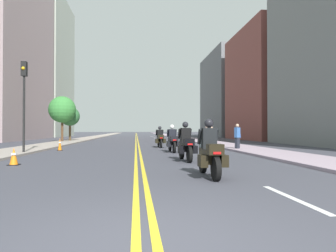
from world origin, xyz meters
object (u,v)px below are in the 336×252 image
Objects in this scene: traffic_light_near at (24,91)px; pedestrian_1 at (212,135)px; traffic_cone_0 at (60,144)px; traffic_cone_1 at (14,156)px; street_tree_1 at (70,116)px; pedestrian_0 at (207,135)px; pedestrian_2 at (237,137)px; motorcycle_1 at (186,145)px; motorcycle_2 at (172,141)px; street_tree_0 at (62,110)px; motorcycle_0 at (210,154)px; motorcycle_3 at (160,139)px.

traffic_light_near reaches higher than pedestrian_1.
traffic_cone_1 is (0.27, -7.84, -0.08)m from traffic_cone_0.
pedestrian_0 is at bearing -24.46° from street_tree_1.
traffic_cone_0 is at bearing 140.26° from pedestrian_2.
motorcycle_1 is at bearing -160.88° from pedestrian_2.
motorcycle_2 is 0.44× the size of street_tree_0.
motorcycle_1 reaches higher than pedestrian_1.
motorcycle_1 is 4.93m from motorcycle_2.
motorcycle_1 is 1.34× the size of pedestrian_2.
street_tree_1 reaches higher than motorcycle_0.
pedestrian_1 is (12.02, 16.68, 0.52)m from traffic_cone_1.
motorcycle_0 is 26.55m from street_tree_0.
traffic_light_near reaches higher than street_tree_0.
pedestrian_0 is 1.03× the size of pedestrian_1.
traffic_light_near is at bearing -85.57° from street_tree_1.
street_tree_0 reaches higher than pedestrian_2.
motorcycle_2 is at bearing 160.35° from pedestrian_2.
pedestrian_1 is 0.33× the size of street_tree_0.
traffic_light_near reaches higher than motorcycle_2.
motorcycle_2 is 4.88m from motorcycle_3.
pedestrian_0 is 0.43× the size of street_tree_1.
street_tree_1 is (-2.90, 22.85, 2.52)m from traffic_cone_1.
pedestrian_2 is 20.29m from street_tree_0.
pedestrian_0 is at bearing 70.77° from motorcycle_1.
motorcycle_0 reaches higher than traffic_cone_1.
traffic_light_near is (-8.22, 4.45, 2.81)m from motorcycle_1.
traffic_cone_1 is at bearing 151.88° from motorcycle_0.
traffic_cone_1 is at bearing -88.02° from traffic_cone_0.
motorcycle_2 is 0.43× the size of traffic_light_near.
traffic_cone_0 is 14.45m from pedestrian_0.
pedestrian_0 is at bearing 63.68° from motorcycle_2.
traffic_light_near is at bearing 149.10° from motorcycle_1.
motorcycle_1 is 7.59m from pedestrian_2.
street_tree_1 is at bearing 78.80° from street_tree_0.
street_tree_0 reaches higher than pedestrian_1.
pedestrian_0 is 15.83m from street_tree_1.
motorcycle_2 is at bearing -17.22° from traffic_cone_0.
street_tree_0 reaches higher than street_tree_1.
street_tree_1 is (-14.92, 6.17, 2.01)m from pedestrian_1.
motorcycle_2 is at bearing 40.12° from traffic_cone_1.
street_tree_1 is at bearing 175.38° from pedestrian_1.
motorcycle_1 is 9.80m from motorcycle_3.
traffic_cone_1 is (-6.69, -0.74, -0.34)m from motorcycle_1.
motorcycle_1 is at bearing -63.69° from street_tree_0.
traffic_light_near is at bearing -179.36° from motorcycle_2.
traffic_cone_0 is 4.25m from traffic_light_near.
motorcycle_3 is 1.26× the size of pedestrian_2.
street_tree_1 reaches higher than traffic_cone_1.
pedestrian_2 is at bearing -77.25° from pedestrian_1.
pedestrian_0 is at bearing 40.78° from traffic_light_near.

